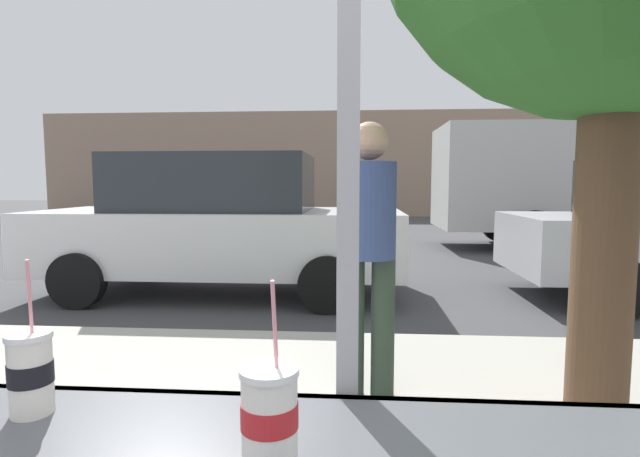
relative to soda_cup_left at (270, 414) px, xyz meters
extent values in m
plane|color=#424244|center=(0.13, 8.24, -1.03)|extent=(60.00, 60.00, 0.00)
cube|color=#B2ADA3|center=(0.13, 1.84, -0.95)|extent=(16.00, 2.80, 0.15)
cube|color=#35373A|center=(0.13, 0.27, -0.10)|extent=(2.32, 0.02, 0.02)
cube|color=#9E9EA3|center=(0.13, 0.32, 0.66)|extent=(0.05, 0.08, 1.49)
cube|color=gray|center=(0.13, 20.76, 1.25)|extent=(28.00, 1.20, 4.56)
cylinder|color=silver|center=(0.00, 0.00, -0.01)|extent=(0.10, 0.10, 0.16)
cylinder|color=red|center=(0.00, 0.00, 0.00)|extent=(0.10, 0.10, 0.04)
cylinder|color=black|center=(0.00, 0.00, 0.07)|extent=(0.09, 0.09, 0.01)
cylinder|color=white|center=(0.00, 0.00, 0.08)|extent=(0.10, 0.10, 0.01)
cylinder|color=pink|center=(0.01, -0.01, 0.14)|extent=(0.01, 0.05, 0.20)
cylinder|color=silver|center=(-0.53, 0.14, -0.01)|extent=(0.08, 0.08, 0.16)
cylinder|color=black|center=(-0.53, 0.14, 0.00)|extent=(0.09, 0.09, 0.05)
cylinder|color=black|center=(-0.53, 0.14, 0.07)|extent=(0.08, 0.08, 0.01)
cylinder|color=white|center=(-0.53, 0.14, 0.08)|extent=(0.09, 0.09, 0.01)
cylinder|color=pink|center=(-0.52, 0.14, 0.14)|extent=(0.03, 0.04, 0.20)
cube|color=silver|center=(-1.58, 5.28, -0.33)|extent=(4.60, 1.80, 0.76)
cube|color=#282D33|center=(-1.63, 5.28, 0.41)|extent=(2.39, 1.59, 0.70)
cylinder|color=black|center=(-0.15, 6.18, -0.71)|extent=(0.64, 0.18, 0.64)
cylinder|color=black|center=(-0.15, 4.38, -0.71)|extent=(0.64, 0.18, 0.64)
cylinder|color=black|center=(-3.01, 6.18, -0.71)|extent=(0.64, 0.18, 0.64)
cylinder|color=black|center=(-3.01, 4.38, -0.71)|extent=(0.64, 0.18, 0.64)
cylinder|color=black|center=(2.93, 6.15, -0.71)|extent=(0.64, 0.18, 0.64)
cylinder|color=black|center=(2.93, 4.40, -0.71)|extent=(0.64, 0.18, 0.64)
cube|color=beige|center=(4.75, 10.05, 0.53)|extent=(5.48, 2.20, 2.22)
cylinder|color=black|center=(3.71, 11.15, -0.58)|extent=(0.90, 0.24, 0.90)
cylinder|color=black|center=(3.71, 8.95, -0.58)|extent=(0.90, 0.24, 0.90)
cylinder|color=#2F3D30|center=(0.14, 2.03, -0.46)|extent=(0.14, 0.14, 0.84)
cylinder|color=#2F3D30|center=(0.32, 2.03, -0.46)|extent=(0.14, 0.14, 0.84)
cylinder|color=#37487A|center=(0.23, 2.03, 0.24)|extent=(0.32, 0.32, 0.56)
sphere|color=tan|center=(0.23, 2.03, 0.64)|extent=(0.22, 0.22, 0.22)
cylinder|color=brown|center=(1.46, 1.84, 0.16)|extent=(0.31, 0.31, 2.08)
camera|label=1|loc=(0.14, -0.78, 0.39)|focal=26.91mm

